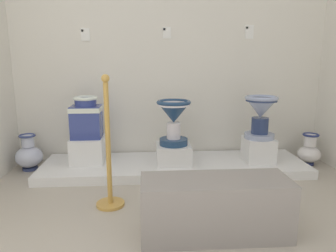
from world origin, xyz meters
TOP-DOWN VIEW (x-y plane):
  - wall_back at (1.77, 2.72)m, footprint 3.73×0.06m
  - display_platform at (1.77, 2.28)m, footprint 2.80×0.77m
  - plinth_block_rightmost at (0.84, 2.34)m, footprint 0.34×0.34m
  - antique_toilet_rightmost at (0.84, 2.34)m, footprint 0.31×0.27m
  - plinth_block_broad_patterned at (1.76, 2.24)m, footprint 0.36×0.34m
  - antique_toilet_broad_patterned at (1.76, 2.24)m, footprint 0.36×0.36m
  - plinth_block_tall_cobalt at (2.67, 2.24)m, footprint 0.30×0.29m
  - antique_toilet_tall_cobalt at (2.67, 2.24)m, footprint 0.34×0.34m
  - info_placard_first at (0.82, 2.68)m, footprint 0.10×0.01m
  - info_placard_second at (1.71, 2.68)m, footprint 0.09×0.01m
  - info_placard_third at (2.65, 2.68)m, footprint 0.09×0.01m
  - decorative_vase_corner at (0.20, 2.41)m, footprint 0.28×0.28m
  - decorative_vase_spare at (3.31, 2.35)m, footprint 0.25×0.25m
  - stanchion_post_near_left at (1.17, 1.48)m, footprint 0.23×0.23m
  - museum_bench at (1.92, 0.99)m, footprint 0.99×0.36m

SIDE VIEW (x-z plane):
  - display_platform at x=1.77m, z-range 0.00..0.09m
  - decorative_vase_spare at x=3.31m, z-range -0.02..0.34m
  - decorative_vase_corner at x=0.20m, z-range -0.03..0.36m
  - plinth_block_broad_patterned at x=1.76m, z-range 0.09..0.29m
  - museum_bench at x=1.92m, z-range 0.00..0.40m
  - plinth_block_tall_cobalt at x=2.67m, z-range 0.09..0.35m
  - plinth_block_rightmost at x=0.84m, z-range 0.09..0.36m
  - stanchion_post_near_left at x=1.17m, z-range -0.18..0.88m
  - antique_toilet_rightmost at x=0.84m, z-range 0.37..0.80m
  - antique_toilet_broad_patterned at x=1.76m, z-range 0.37..0.84m
  - antique_toilet_tall_cobalt at x=2.67m, z-range 0.41..0.86m
  - info_placard_first at x=0.82m, z-range 1.38..1.51m
  - info_placard_second at x=1.71m, z-range 1.41..1.53m
  - info_placard_third at x=2.65m, z-range 1.41..1.56m
  - wall_back at x=1.77m, z-range 0.00..3.01m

